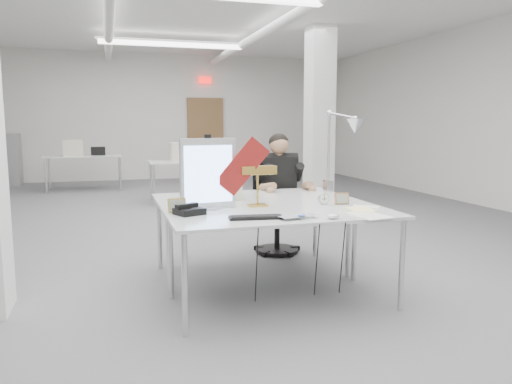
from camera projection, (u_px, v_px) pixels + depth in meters
room_shell at (216, 104)px, 6.31m from camera, size 10.04×14.04×3.24m
desk_main at (283, 214)px, 3.93m from camera, size 1.80×0.90×0.02m
desk_second at (251, 198)px, 4.78m from camera, size 1.80×0.90×0.02m
bg_desk_a at (193, 162)px, 9.20m from camera, size 1.60×0.80×0.02m
bg_desk_b at (84, 156)px, 10.73m from camera, size 1.60×0.80×0.02m
filing_cabinet at (10, 160)px, 11.64m from camera, size 0.45×0.55×1.20m
office_chair at (277, 207)px, 5.56m from camera, size 0.59×0.59×1.04m
seated_person at (279, 174)px, 5.46m from camera, size 0.57×0.66×0.88m
monitor at (208, 174)px, 4.05m from camera, size 0.47×0.11×0.58m
pennant at (243, 166)px, 4.09m from camera, size 0.46×0.07×0.49m
keyboard at (256, 217)px, 3.67m from camera, size 0.41×0.18×0.02m
laptop at (302, 218)px, 3.64m from camera, size 0.33×0.25×0.02m
mouse at (333, 216)px, 3.66m from camera, size 0.11×0.08×0.04m
bankers_lamp at (258, 185)px, 4.19m from camera, size 0.33×0.14×0.37m
desk_phone at (189, 211)px, 3.84m from camera, size 0.25×0.24×0.05m
picture_frame_left at (177, 205)px, 3.92m from camera, size 0.15×0.06×0.11m
picture_frame_right at (342, 199)px, 4.31m from camera, size 0.13×0.04×0.10m
desk_clock at (323, 199)px, 4.31m from camera, size 0.10×0.03×0.10m
paper_stack_a at (369, 215)px, 3.78m from camera, size 0.28×0.37×0.01m
paper_stack_b at (361, 210)px, 4.03m from camera, size 0.19×0.26×0.01m
paper_stack_c at (366, 207)px, 4.17m from camera, size 0.27×0.25×0.01m
beige_monitor at (220, 178)px, 4.65m from camera, size 0.47×0.45×0.38m
architect_lamp at (340, 153)px, 4.83m from camera, size 0.37×0.67×0.82m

